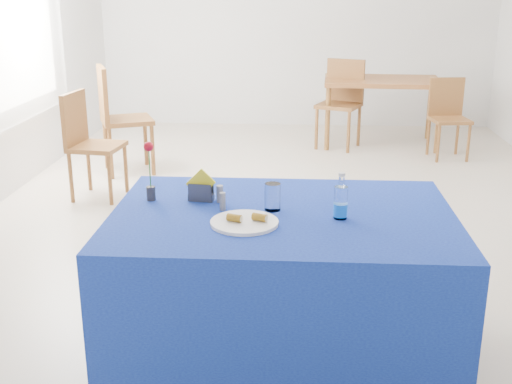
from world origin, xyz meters
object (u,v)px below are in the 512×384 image
(blue_table, at_px, (282,286))
(chair_win_b, at_px, (117,112))
(plate, at_px, (244,222))
(oak_table, at_px, (382,86))
(water_bottle, at_px, (341,203))
(chair_bg_left, at_px, (342,97))
(chair_bg_right, at_px, (448,112))
(chair_win_a, at_px, (87,138))

(blue_table, distance_m, chair_win_b, 3.60)
(plate, bearing_deg, blue_table, 44.06)
(oak_table, bearing_deg, blue_table, -102.68)
(blue_table, xyz_separation_m, water_bottle, (0.26, -0.06, 0.45))
(chair_bg_left, bearing_deg, chair_bg_right, 2.16)
(chair_bg_left, relative_size, chair_win_b, 0.93)
(chair_bg_left, bearing_deg, chair_win_b, -128.45)
(blue_table, relative_size, chair_win_b, 1.53)
(water_bottle, distance_m, chair_bg_left, 4.50)
(blue_table, height_order, chair_bg_right, chair_bg_right)
(chair_bg_left, bearing_deg, plate, -76.50)
(chair_bg_left, height_order, chair_win_b, chair_win_b)
(blue_table, bearing_deg, chair_bg_left, 82.74)
(chair_win_b, bearing_deg, chair_bg_right, -98.68)
(blue_table, distance_m, chair_win_a, 2.97)
(plate, xyz_separation_m, water_bottle, (0.43, 0.10, 0.06))
(chair_bg_left, xyz_separation_m, chair_win_b, (-2.23, -1.24, 0.04))
(oak_table, distance_m, chair_win_a, 3.47)
(water_bottle, height_order, chair_win_b, chair_win_b)
(plate, relative_size, blue_table, 0.19)
(chair_win_b, bearing_deg, oak_table, -85.98)
(plate, bearing_deg, oak_table, 75.82)
(oak_table, height_order, chair_bg_right, chair_bg_right)
(oak_table, relative_size, chair_win_b, 1.28)
(chair_bg_right, relative_size, chair_win_a, 0.91)
(chair_bg_right, bearing_deg, oak_table, 133.21)
(water_bottle, height_order, chair_bg_left, same)
(plate, height_order, chair_win_b, chair_win_b)
(chair_bg_left, distance_m, chair_win_a, 3.04)
(blue_table, xyz_separation_m, chair_bg_right, (1.66, 4.01, 0.10))
(plate, height_order, water_bottle, water_bottle)
(chair_bg_right, bearing_deg, water_bottle, -116.40)
(water_bottle, xyz_separation_m, chair_win_a, (-1.98, 2.48, -0.30))
(blue_table, height_order, oak_table, blue_table)
(chair_bg_right, bearing_deg, chair_win_b, -173.45)
(plate, xyz_separation_m, chair_win_b, (-1.50, 3.34, -0.17))
(plate, distance_m, chair_win_b, 3.67)
(blue_table, xyz_separation_m, chair_win_b, (-1.67, 3.18, 0.22))
(water_bottle, bearing_deg, chair_win_b, 120.80)
(blue_table, distance_m, chair_bg_left, 4.46)
(blue_table, relative_size, chair_bg_right, 1.91)
(chair_win_a, height_order, chair_win_b, chair_win_b)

